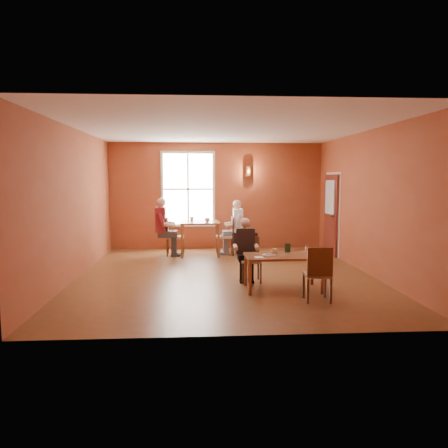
{
  "coord_description": "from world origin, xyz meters",
  "views": [
    {
      "loc": [
        -0.6,
        -8.88,
        2.01
      ],
      "look_at": [
        0.0,
        0.2,
        1.05
      ],
      "focal_mm": 35.0,
      "sensor_mm": 36.0,
      "label": 1
    }
  ],
  "objects": [
    {
      "name": "side_plate",
      "position": [
        1.64,
        -1.0,
        0.64
      ],
      "size": [
        0.18,
        0.18,
        0.01
      ],
      "primitive_type": "cylinder",
      "rotation": [
        0.0,
        0.0,
        0.04
      ],
      "color": "white",
      "rests_on": "main_table"
    },
    {
      "name": "chair_diner_white",
      "position": [
        0.17,
        2.46,
        0.5
      ],
      "size": [
        0.44,
        0.44,
        1.0
      ],
      "primitive_type": null,
      "rotation": [
        0.0,
        0.0,
        1.57
      ],
      "color": "#553115",
      "rests_on": "ground"
    },
    {
      "name": "chair_diner_maroon",
      "position": [
        -1.13,
        2.46,
        0.5
      ],
      "size": [
        0.44,
        0.44,
        1.0
      ],
      "primitive_type": null,
      "rotation": [
        0.0,
        0.0,
        -1.57
      ],
      "color": "brown",
      "rests_on": "ground"
    },
    {
      "name": "menu_stand",
      "position": [
        1.11,
        -0.95,
        0.72
      ],
      "size": [
        0.1,
        0.05,
        0.17
      ],
      "primitive_type": "cube",
      "rotation": [
        0.0,
        0.0,
        0.02
      ],
      "color": "#1C3920",
      "rests_on": "main_table"
    },
    {
      "name": "wall_sconce",
      "position": [
        0.9,
        3.4,
        2.2
      ],
      "size": [
        0.16,
        0.16,
        0.28
      ],
      "primitive_type": "cylinder",
      "color": "brown",
      "rests_on": "wall_back"
    },
    {
      "name": "chair_diner_main",
      "position": [
        0.47,
        -0.6,
        0.43
      ],
      "size": [
        0.38,
        0.38,
        0.87
      ],
      "primitive_type": null,
      "rotation": [
        0.0,
        0.0,
        3.14
      ],
      "color": "brown",
      "rests_on": "ground"
    },
    {
      "name": "diner_white",
      "position": [
        0.2,
        2.46,
        0.69
      ],
      "size": [
        0.56,
        0.56,
        1.39
      ],
      "primitive_type": null,
      "rotation": [
        0.0,
        0.0,
        1.57
      ],
      "color": "white",
      "rests_on": "ground"
    },
    {
      "name": "cup_a",
      "position": [
        -0.29,
        2.37,
        0.93
      ],
      "size": [
        0.16,
        0.16,
        0.1
      ],
      "primitive_type": "imported",
      "rotation": [
        0.0,
        0.0,
        -0.22
      ],
      "color": "silver",
      "rests_on": "second_table"
    },
    {
      "name": "wall_right",
      "position": [
        3.0,
        0.0,
        1.5
      ],
      "size": [
        0.04,
        7.0,
        3.0
      ],
      "primitive_type": "cube",
      "color": "brown",
      "rests_on": "ground"
    },
    {
      "name": "wall_front",
      "position": [
        0.0,
        -3.5,
        1.5
      ],
      "size": [
        6.0,
        0.04,
        3.0
      ],
      "primitive_type": "cube",
      "color": "brown",
      "rests_on": "ground"
    },
    {
      "name": "goblet_b",
      "position": [
        1.54,
        -1.4,
        0.71
      ],
      "size": [
        0.07,
        0.07,
        0.16
      ],
      "primitive_type": null,
      "rotation": [
        0.0,
        0.0,
        -0.03
      ],
      "color": "white",
      "rests_on": "main_table"
    },
    {
      "name": "chair_empty",
      "position": [
        1.38,
        -1.99,
        0.46
      ],
      "size": [
        0.43,
        0.43,
        0.92
      ],
      "primitive_type": null,
      "rotation": [
        0.0,
        0.0,
        -0.05
      ],
      "color": "brown",
      "rests_on": "ground"
    },
    {
      "name": "diner_main",
      "position": [
        0.47,
        -0.63,
        0.59
      ],
      "size": [
        0.47,
        0.47,
        1.19
      ],
      "primitive_type": null,
      "rotation": [
        0.0,
        0.0,
        3.14
      ],
      "color": "#452D24",
      "rests_on": "ground"
    },
    {
      "name": "main_table",
      "position": [
        0.97,
        -1.25,
        0.32
      ],
      "size": [
        1.35,
        0.76,
        0.63
      ],
      "primitive_type": null,
      "color": "brown",
      "rests_on": "ground"
    },
    {
      "name": "cup_b",
      "position": [
        -0.69,
        2.61,
        0.94
      ],
      "size": [
        0.15,
        0.15,
        0.11
      ],
      "primitive_type": "imported",
      "rotation": [
        0.0,
        0.0,
        0.34
      ],
      "color": "silver",
      "rests_on": "second_table"
    },
    {
      "name": "sandwich",
      "position": [
        0.82,
        -1.2,
        0.68
      ],
      "size": [
        0.08,
        0.08,
        0.1
      ],
      "primitive_type": "cube",
      "rotation": [
        0.0,
        0.0,
        0.01
      ],
      "color": "tan",
      "rests_on": "main_table"
    },
    {
      "name": "door",
      "position": [
        2.94,
        2.3,
        1.05
      ],
      "size": [
        0.12,
        1.04,
        2.1
      ],
      "primitive_type": "cube",
      "color": "maroon",
      "rests_on": "ground"
    },
    {
      "name": "plate_food",
      "position": [
        0.71,
        -1.25,
        0.65
      ],
      "size": [
        0.25,
        0.25,
        0.03
      ],
      "primitive_type": "cylinder",
      "rotation": [
        0.0,
        0.0,
        0.03
      ],
      "color": "white",
      "rests_on": "main_table"
    },
    {
      "name": "goblet_a",
      "position": [
        1.42,
        -1.17,
        0.72
      ],
      "size": [
        0.08,
        0.08,
        0.18
      ],
      "primitive_type": null,
      "rotation": [
        0.0,
        0.0,
        -0.11
      ],
      "color": "white",
      "rests_on": "main_table"
    },
    {
      "name": "sunglasses",
      "position": [
        1.53,
        -1.52,
        0.64
      ],
      "size": [
        0.11,
        0.09,
        0.01
      ],
      "primitive_type": "cube",
      "rotation": [
        0.0,
        0.0,
        0.66
      ],
      "color": "black",
      "rests_on": "main_table"
    },
    {
      "name": "napkin",
      "position": [
        0.51,
        -1.43,
        0.63
      ],
      "size": [
        0.16,
        0.16,
        0.01
      ],
      "primitive_type": "cube",
      "rotation": [
        0.0,
        0.0,
        0.04
      ],
      "color": "white",
      "rests_on": "main_table"
    },
    {
      "name": "knife",
      "position": [
        0.95,
        -1.46,
        0.63
      ],
      "size": [
        0.17,
        0.08,
        0.0
      ],
      "primitive_type": "cube",
      "rotation": [
        0.0,
        0.0,
        0.37
      ],
      "color": "white",
      "rests_on": "main_table"
    },
    {
      "name": "wall_back",
      "position": [
        0.0,
        3.5,
        1.5
      ],
      "size": [
        6.0,
        0.04,
        3.0
      ],
      "primitive_type": "cube",
      "color": "brown",
      "rests_on": "ground"
    },
    {
      "name": "ground",
      "position": [
        0.0,
        0.0,
        0.0
      ],
      "size": [
        6.0,
        7.0,
        0.01
      ],
      "primitive_type": "cube",
      "color": "brown",
      "rests_on": "ground"
    },
    {
      "name": "ceiling",
      "position": [
        0.0,
        0.0,
        3.0
      ],
      "size": [
        6.0,
        7.0,
        0.04
      ],
      "primitive_type": "cube",
      "color": "white",
      "rests_on": "wall_back"
    },
    {
      "name": "second_table",
      "position": [
        -0.48,
        2.46,
        0.44
      ],
      "size": [
        1.0,
        1.0,
        0.88
      ],
      "primitive_type": null,
      "color": "brown",
      "rests_on": "ground"
    },
    {
      "name": "diner_maroon",
      "position": [
        -1.16,
        2.46,
        0.73
      ],
      "size": [
        0.58,
        0.58,
        1.46
      ],
      "primitive_type": null,
      "rotation": [
        0.0,
        0.0,
        -1.57
      ],
      "color": "maroon",
      "rests_on": "ground"
    },
    {
      "name": "window",
      "position": [
        -0.8,
        3.45,
        1.7
      ],
      "size": [
        1.36,
        0.1,
        1.96
      ],
      "primitive_type": "cube",
      "color": "white",
      "rests_on": "wall_back"
    },
    {
      "name": "wall_left",
      "position": [
        -3.0,
        0.0,
        1.5
      ],
      "size": [
        0.04,
        7.0,
        3.0
      ],
      "primitive_type": "cube",
      "color": "brown",
      "rests_on": "ground"
    }
  ]
}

